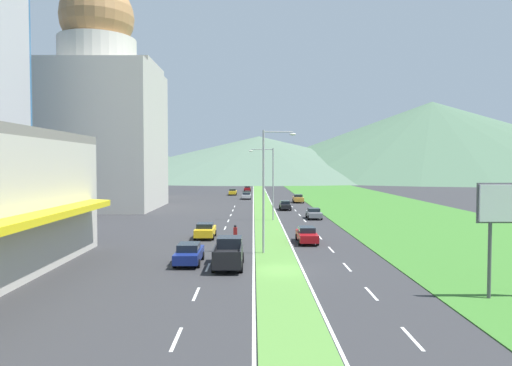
% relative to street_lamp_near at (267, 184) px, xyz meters
% --- Properties ---
extents(ground_plane, '(600.00, 600.00, 0.00)m').
position_rel_street_lamp_near_xyz_m(ground_plane, '(0.64, -6.37, -5.91)').
color(ground_plane, '#2D2D30').
extents(grass_median, '(3.20, 240.00, 0.06)m').
position_rel_street_lamp_near_xyz_m(grass_median, '(0.64, 53.63, -5.88)').
color(grass_median, '#518438').
rests_on(grass_median, ground_plane).
extents(grass_verge_right, '(24.00, 240.00, 0.06)m').
position_rel_street_lamp_near_xyz_m(grass_verge_right, '(21.24, 53.63, -5.88)').
color(grass_verge_right, '#387028').
rests_on(grass_verge_right, ground_plane).
extents(lane_dash_left_1, '(0.16, 2.80, 0.01)m').
position_rel_street_lamp_near_xyz_m(lane_dash_left_1, '(-4.46, -19.35, -5.90)').
color(lane_dash_left_1, silver).
rests_on(lane_dash_left_1, ground_plane).
extents(lane_dash_left_2, '(0.16, 2.80, 0.01)m').
position_rel_street_lamp_near_xyz_m(lane_dash_left_2, '(-4.46, -12.32, -5.90)').
color(lane_dash_left_2, silver).
rests_on(lane_dash_left_2, ground_plane).
extents(lane_dash_left_3, '(0.16, 2.80, 0.01)m').
position_rel_street_lamp_near_xyz_m(lane_dash_left_3, '(-4.46, -5.29, -5.90)').
color(lane_dash_left_3, silver).
rests_on(lane_dash_left_3, ground_plane).
extents(lane_dash_left_4, '(0.16, 2.80, 0.01)m').
position_rel_street_lamp_near_xyz_m(lane_dash_left_4, '(-4.46, 1.74, -5.90)').
color(lane_dash_left_4, silver).
rests_on(lane_dash_left_4, ground_plane).
extents(lane_dash_left_5, '(0.16, 2.80, 0.01)m').
position_rel_street_lamp_near_xyz_m(lane_dash_left_5, '(-4.46, 8.76, -5.90)').
color(lane_dash_left_5, silver).
rests_on(lane_dash_left_5, ground_plane).
extents(lane_dash_left_6, '(0.16, 2.80, 0.01)m').
position_rel_street_lamp_near_xyz_m(lane_dash_left_6, '(-4.46, 15.79, -5.90)').
color(lane_dash_left_6, silver).
rests_on(lane_dash_left_6, ground_plane).
extents(lane_dash_left_7, '(0.16, 2.80, 0.01)m').
position_rel_street_lamp_near_xyz_m(lane_dash_left_7, '(-4.46, 22.82, -5.90)').
color(lane_dash_left_7, silver).
rests_on(lane_dash_left_7, ground_plane).
extents(lane_dash_left_8, '(0.16, 2.80, 0.01)m').
position_rel_street_lamp_near_xyz_m(lane_dash_left_8, '(-4.46, 29.85, -5.90)').
color(lane_dash_left_8, silver).
rests_on(lane_dash_left_8, ground_plane).
extents(lane_dash_left_9, '(0.16, 2.80, 0.01)m').
position_rel_street_lamp_near_xyz_m(lane_dash_left_9, '(-4.46, 36.87, -5.90)').
color(lane_dash_left_9, silver).
rests_on(lane_dash_left_9, ground_plane).
extents(lane_dash_left_10, '(0.16, 2.80, 0.01)m').
position_rel_street_lamp_near_xyz_m(lane_dash_left_10, '(-4.46, 43.90, -5.90)').
color(lane_dash_left_10, silver).
rests_on(lane_dash_left_10, ground_plane).
extents(lane_dash_right_1, '(0.16, 2.80, 0.01)m').
position_rel_street_lamp_near_xyz_m(lane_dash_right_1, '(5.74, -19.35, -5.90)').
color(lane_dash_right_1, silver).
rests_on(lane_dash_right_1, ground_plane).
extents(lane_dash_right_2, '(0.16, 2.80, 0.01)m').
position_rel_street_lamp_near_xyz_m(lane_dash_right_2, '(5.74, -12.32, -5.90)').
color(lane_dash_right_2, silver).
rests_on(lane_dash_right_2, ground_plane).
extents(lane_dash_right_3, '(0.16, 2.80, 0.01)m').
position_rel_street_lamp_near_xyz_m(lane_dash_right_3, '(5.74, -5.29, -5.90)').
color(lane_dash_right_3, silver).
rests_on(lane_dash_right_3, ground_plane).
extents(lane_dash_right_4, '(0.16, 2.80, 0.01)m').
position_rel_street_lamp_near_xyz_m(lane_dash_right_4, '(5.74, 1.74, -5.90)').
color(lane_dash_right_4, silver).
rests_on(lane_dash_right_4, ground_plane).
extents(lane_dash_right_5, '(0.16, 2.80, 0.01)m').
position_rel_street_lamp_near_xyz_m(lane_dash_right_5, '(5.74, 8.76, -5.90)').
color(lane_dash_right_5, silver).
rests_on(lane_dash_right_5, ground_plane).
extents(lane_dash_right_6, '(0.16, 2.80, 0.01)m').
position_rel_street_lamp_near_xyz_m(lane_dash_right_6, '(5.74, 15.79, -5.90)').
color(lane_dash_right_6, silver).
rests_on(lane_dash_right_6, ground_plane).
extents(lane_dash_right_7, '(0.16, 2.80, 0.01)m').
position_rel_street_lamp_near_xyz_m(lane_dash_right_7, '(5.74, 22.82, -5.90)').
color(lane_dash_right_7, silver).
rests_on(lane_dash_right_7, ground_plane).
extents(lane_dash_right_8, '(0.16, 2.80, 0.01)m').
position_rel_street_lamp_near_xyz_m(lane_dash_right_8, '(5.74, 29.85, -5.90)').
color(lane_dash_right_8, silver).
rests_on(lane_dash_right_8, ground_plane).
extents(lane_dash_right_9, '(0.16, 2.80, 0.01)m').
position_rel_street_lamp_near_xyz_m(lane_dash_right_9, '(5.74, 36.87, -5.90)').
color(lane_dash_right_9, silver).
rests_on(lane_dash_right_9, ground_plane).
extents(lane_dash_right_10, '(0.16, 2.80, 0.01)m').
position_rel_street_lamp_near_xyz_m(lane_dash_right_10, '(5.74, 43.90, -5.90)').
color(lane_dash_right_10, silver).
rests_on(lane_dash_right_10, ground_plane).
extents(edge_line_median_left, '(0.16, 240.00, 0.01)m').
position_rel_street_lamp_near_xyz_m(edge_line_median_left, '(-1.11, 53.63, -5.90)').
color(edge_line_median_left, silver).
rests_on(edge_line_median_left, ground_plane).
extents(edge_line_median_right, '(0.16, 240.00, 0.01)m').
position_rel_street_lamp_near_xyz_m(edge_line_median_right, '(2.39, 53.63, -5.90)').
color(edge_line_median_right, silver).
rests_on(edge_line_median_right, ground_plane).
extents(domed_building, '(19.94, 19.94, 38.39)m').
position_rel_street_lamp_near_xyz_m(domed_building, '(-27.45, 40.81, 10.01)').
color(domed_building, '#B7B2A8').
rests_on(domed_building, ground_plane).
extents(midrise_colored, '(17.17, 17.17, 29.82)m').
position_rel_street_lamp_near_xyz_m(midrise_colored, '(-31.19, 65.93, 9.00)').
color(midrise_colored, '#B7B2A8').
rests_on(midrise_colored, ground_plane).
extents(hill_far_left, '(128.29, 128.29, 23.32)m').
position_rel_street_lamp_near_xyz_m(hill_far_left, '(-80.53, 226.80, 5.76)').
color(hill_far_left, '#47664C').
rests_on(hill_far_left, ground_plane).
extents(hill_far_center, '(190.29, 190.29, 22.66)m').
position_rel_street_lamp_near_xyz_m(hill_far_center, '(1.90, 215.79, 5.42)').
color(hill_far_center, '#516B56').
rests_on(hill_far_center, ground_plane).
extents(hill_far_right, '(236.29, 236.29, 42.87)m').
position_rel_street_lamp_near_xyz_m(hill_far_right, '(100.13, 226.68, 15.53)').
color(hill_far_right, '#47664C').
rests_on(hill_far_right, ground_plane).
extents(street_lamp_near, '(2.83, 0.38, 10.40)m').
position_rel_street_lamp_near_xyz_m(street_lamp_near, '(0.00, 0.00, 0.00)').
color(street_lamp_near, '#99999E').
rests_on(street_lamp_near, ground_plane).
extents(street_lamp_mid, '(3.32, 0.48, 9.66)m').
position_rel_street_lamp_near_xyz_m(street_lamp_mid, '(1.15, 23.10, -0.33)').
color(street_lamp_mid, '#99999E').
rests_on(street_lamp_mid, ground_plane).
extents(car_0, '(1.98, 4.65, 1.62)m').
position_rel_street_lamp_near_xyz_m(car_0, '(7.68, 52.38, -5.09)').
color(car_0, '#C6842D').
rests_on(car_0, ground_plane).
extents(car_1, '(1.89, 4.14, 1.43)m').
position_rel_street_lamp_near_xyz_m(car_1, '(-2.75, 91.14, -5.17)').
color(car_1, maroon).
rests_on(car_1, ground_plane).
extents(car_2, '(2.01, 4.31, 1.55)m').
position_rel_street_lamp_near_xyz_m(car_2, '(-6.03, 8.28, -5.12)').
color(car_2, yellow).
rests_on(car_2, ground_plane).
extents(car_3, '(1.89, 4.75, 1.53)m').
position_rel_street_lamp_near_xyz_m(car_3, '(4.00, 5.36, -5.13)').
color(car_3, maroon).
rests_on(car_3, ground_plane).
extents(car_4, '(1.92, 4.58, 1.53)m').
position_rel_street_lamp_near_xyz_m(car_4, '(-6.13, 74.80, -5.13)').
color(car_4, yellow).
rests_on(car_4, ground_plane).
extents(car_5, '(2.01, 4.38, 1.53)m').
position_rel_street_lamp_near_xyz_m(car_5, '(-2.60, 61.55, -5.14)').
color(car_5, '#B2B2B7').
rests_on(car_5, ground_plane).
extents(car_6, '(1.97, 4.24, 1.45)m').
position_rel_street_lamp_near_xyz_m(car_6, '(7.25, 25.16, -5.16)').
color(car_6, slate).
rests_on(car_6, ground_plane).
extents(car_7, '(1.95, 4.70, 1.58)m').
position_rel_street_lamp_near_xyz_m(car_7, '(-6.00, -4.01, -5.11)').
color(car_7, navy).
rests_on(car_7, ground_plane).
extents(car_8, '(1.86, 4.44, 1.49)m').
position_rel_street_lamp_near_xyz_m(car_8, '(4.14, 37.87, -5.15)').
color(car_8, black).
rests_on(car_8, ground_plane).
extents(pickup_truck_0, '(2.18, 5.40, 2.00)m').
position_rel_street_lamp_near_xyz_m(pickup_truck_0, '(-2.94, -5.01, -4.92)').
color(pickup_truck_0, black).
rests_on(pickup_truck_0, ground_plane).
extents(motorcycle_rider, '(0.36, 2.00, 1.80)m').
position_rel_street_lamp_near_xyz_m(motorcycle_rider, '(-2.83, 4.96, -5.16)').
color(motorcycle_rider, black).
rests_on(motorcycle_rider, ground_plane).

